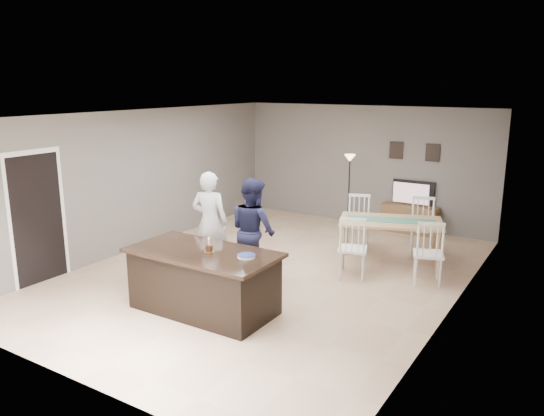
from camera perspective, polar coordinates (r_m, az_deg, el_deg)
The scene contains 14 objects.
floor at distance 9.19m, azimuth -0.11°, elevation -7.02°, with size 8.00×8.00×0.00m, color tan.
room_shell at distance 8.75m, azimuth -0.12°, elevation 3.33°, with size 8.00×8.00×8.00m.
kitchen_island at distance 7.67m, azimuth -7.35°, elevation -7.76°, with size 2.15×1.10×0.90m.
tv_console at distance 11.93m, azimuth 14.55°, elevation -1.14°, with size 1.20×0.40×0.60m, color brown.
television at distance 11.87m, azimuth 14.81°, elevation 1.57°, with size 0.91×0.12×0.53m, color black.
tv_screen_glow at distance 11.80m, azimuth 14.70°, elevation 1.53°, with size 0.78×0.78×0.00m, color #F65D1B.
picture_frames at distance 11.87m, azimuth 15.03°, elevation 5.90°, with size 1.10×0.02×0.38m.
doorway at distance 9.28m, azimuth -23.99°, elevation 0.10°, with size 0.00×2.10×2.65m.
woman at distance 9.10m, azimuth -6.70°, elevation -1.52°, with size 0.64×0.42×1.75m, color silver.
man at distance 8.60m, azimuth -2.05°, elevation -2.42°, with size 0.84×0.65×1.73m, color #171933.
birthday_cake at distance 7.46m, azimuth -6.78°, elevation -4.32°, with size 0.13×0.13×0.21m.
plate_stack at distance 7.18m, azimuth -2.78°, elevation -5.19°, with size 0.25×0.25×0.04m.
dining_table at distance 9.62m, azimuth 12.62°, elevation -2.12°, with size 2.25×2.44×1.08m.
floor_lamp at distance 11.91m, azimuth 8.33°, elevation 3.95°, with size 0.25×0.25×1.65m.
Camera 1 is at (4.58, -7.30, 3.21)m, focal length 35.00 mm.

